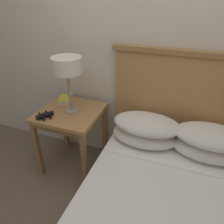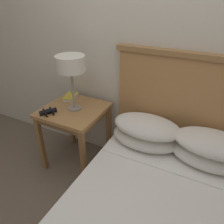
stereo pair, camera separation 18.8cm
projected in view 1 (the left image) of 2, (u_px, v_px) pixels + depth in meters
name	position (u px, v px, depth m)	size (l,w,h in m)	color
wall_back	(154.00, 41.00, 1.88)	(8.00, 0.06, 2.60)	beige
nightstand	(71.00, 119.00, 2.15)	(0.58, 0.58, 0.67)	#AD7A47
bed	(160.00, 219.00, 1.53)	(1.31, 2.05, 1.27)	brown
table_lamp	(67.00, 67.00, 1.89)	(0.26, 0.26, 0.52)	gray
book_on_nightstand	(65.00, 99.00, 2.28)	(0.17, 0.22, 0.04)	silver
binoculars_pair	(45.00, 115.00, 1.98)	(0.16, 0.16, 0.05)	black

